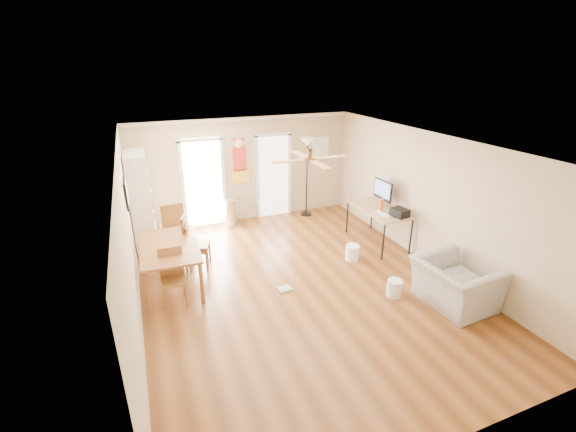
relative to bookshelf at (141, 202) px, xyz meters
name	(u,v)px	position (x,y,z in m)	size (l,w,h in m)	color
floor	(300,285)	(2.52, -2.71, -1.06)	(7.00, 7.00, 0.00)	brown
ceiling	(302,145)	(2.52, -2.71, 1.54)	(5.50, 7.00, 0.00)	silver
wall_back	(245,170)	(2.52, 0.79, 0.24)	(5.50, 0.04, 2.60)	beige
wall_front	(451,353)	(2.52, -6.21, 0.24)	(5.50, 0.04, 2.60)	beige
wall_left	(130,247)	(-0.23, -2.71, 0.24)	(0.04, 7.00, 2.60)	beige
wall_right	(429,200)	(5.27, -2.71, 0.24)	(0.04, 7.00, 2.60)	beige
crown_molding	(302,147)	(2.52, -2.71, 1.50)	(5.50, 7.00, 0.08)	white
kitchen_doorway	(203,185)	(1.47, 0.77, -0.01)	(0.90, 0.10, 2.10)	white
bathroom_doorway	(273,177)	(3.27, 0.77, -0.01)	(0.80, 0.10, 2.10)	white
wall_decal	(240,161)	(2.39, 0.77, 0.49)	(0.46, 0.03, 1.10)	red
ac_grille	(320,148)	(4.57, 0.76, 0.64)	(0.50, 0.04, 0.60)	white
framed_poster	(126,193)	(-0.21, -1.31, 0.64)	(0.04, 0.66, 0.48)	black
ceiling_fan	(310,159)	(2.52, -3.01, 1.37)	(1.24, 1.24, 0.20)	#593819
bookshelf	(141,202)	(0.00, 0.00, 0.00)	(0.42, 0.95, 2.11)	white
dining_table	(172,265)	(0.37, -1.84, -0.65)	(0.98, 1.63, 0.82)	#975A30
dining_chair_right_a	(198,247)	(0.92, -1.37, -0.59)	(0.38, 0.38, 0.93)	olive
dining_chair_right_b	(197,242)	(0.92, -1.31, -0.51)	(0.45, 0.45, 1.10)	#9F6F33
dining_chair_near	(173,278)	(0.33, -2.42, -0.57)	(0.40, 0.40, 0.96)	olive
dining_chair_far	(172,226)	(0.56, -0.35, -0.50)	(0.46, 0.46, 1.11)	#9A6331
trash_can	(231,212)	(2.04, 0.51, -0.72)	(0.31, 0.31, 0.68)	silver
torchiere_lamp	(307,178)	(4.07, 0.45, -0.03)	(0.39, 0.39, 2.05)	black
computer_desk	(377,226)	(4.83, -1.70, -0.64)	(0.77, 1.54, 0.82)	tan
imac	(382,193)	(4.99, -1.57, 0.06)	(0.09, 0.63, 0.59)	black
keyboard	(383,214)	(4.72, -2.01, -0.22)	(0.13, 0.41, 0.02)	white
printer	(400,213)	(4.97, -2.24, -0.15)	(0.28, 0.33, 0.17)	black
orange_bottle	(382,205)	(4.82, -1.81, -0.10)	(0.08, 0.08, 0.25)	#E24314
wastebasket_a	(352,253)	(3.91, -2.21, -0.89)	(0.28, 0.28, 0.32)	white
wastebasket_b	(394,288)	(3.91, -3.64, -0.90)	(0.27, 0.27, 0.31)	silver
floor_cloth	(285,289)	(2.20, -2.75, -1.04)	(0.25, 0.19, 0.04)	#9B9B95
armchair	(454,284)	(4.67, -4.20, -0.67)	(1.20, 1.05, 0.78)	#9B9B96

